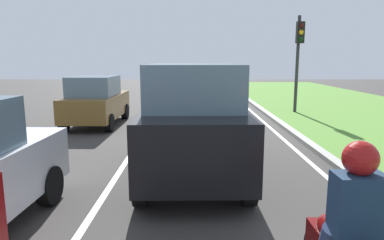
{
  "coord_description": "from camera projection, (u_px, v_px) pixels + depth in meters",
  "views": [
    {
      "loc": [
        0.85,
        2.35,
        2.36
      ],
      "look_at": [
        0.87,
        8.95,
        1.2
      ],
      "focal_mm": 32.17,
      "sensor_mm": 36.0,
      "label": 1
    }
  ],
  "objects": [
    {
      "name": "traffic_light_near_right",
      "position": [
        298.0,
        48.0,
        14.79
      ],
      "size": [
        0.32,
        0.5,
        4.22
      ],
      "color": "#2D2D2D",
      "rests_on": "ground"
    },
    {
      "name": "lane_line_center",
      "position": [
        146.0,
        129.0,
        11.88
      ],
      "size": [
        0.12,
        32.0,
        0.01
      ],
      "primitive_type": "cube",
      "color": "silver",
      "rests_on": "ground"
    },
    {
      "name": "rider_person",
      "position": [
        355.0,
        207.0,
        2.77
      ],
      "size": [
        0.5,
        0.4,
        1.16
      ],
      "rotation": [
        0.0,
        0.0,
        -0.0
      ],
      "color": "#192D47",
      "rests_on": "ground"
    },
    {
      "name": "ground_plane",
      "position": [
        167.0,
        129.0,
        11.89
      ],
      "size": [
        60.0,
        60.0,
        0.0
      ],
      "primitive_type": "plane",
      "color": "#383533"
    },
    {
      "name": "car_suv_ahead",
      "position": [
        192.0,
        120.0,
        6.94
      ],
      "size": [
        2.02,
        4.53,
        2.28
      ],
      "rotation": [
        0.0,
        0.0,
        0.01
      ],
      "color": "black",
      "rests_on": "ground"
    },
    {
      "name": "car_hatchback_far",
      "position": [
        95.0,
        101.0,
        12.44
      ],
      "size": [
        1.78,
        3.73,
        1.78
      ],
      "rotation": [
        0.0,
        0.0,
        -0.02
      ],
      "color": "brown",
      "rests_on": "ground"
    },
    {
      "name": "lane_line_right_edge",
      "position": [
        270.0,
        129.0,
        11.9
      ],
      "size": [
        0.12,
        32.0,
        0.01
      ],
      "primitive_type": "cube",
      "color": "silver",
      "rests_on": "ground"
    },
    {
      "name": "curb_right",
      "position": [
        285.0,
        127.0,
        11.89
      ],
      "size": [
        0.24,
        48.0,
        0.12
      ],
      "primitive_type": "cube",
      "color": "#9E9B93",
      "rests_on": "ground"
    }
  ]
}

